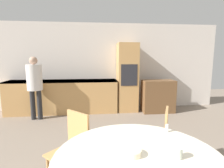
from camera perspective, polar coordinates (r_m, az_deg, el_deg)
wall_back at (r=5.40m, az=-2.83°, el=5.66°), size 7.18×0.05×2.60m
kitchen_counter at (r=5.24m, az=-15.70°, el=-3.81°), size 3.09×0.60×0.93m
oven_unit at (r=5.18m, az=4.98°, el=2.14°), size 0.58×0.59×1.99m
sideboard at (r=5.26m, az=14.77°, el=-3.88°), size 0.91×0.45×0.93m
chair_far_left at (r=2.33m, az=-12.73°, el=-18.95°), size 0.57×0.57×0.91m
chair_far_right at (r=2.55m, az=14.91°, el=-16.55°), size 0.53×0.53×0.91m
person_standing at (r=4.79m, az=-23.93°, el=0.76°), size 0.37×0.37×1.60m
cup at (r=1.61m, az=20.64°, el=-20.32°), size 0.08×0.08×0.09m
bowl_near at (r=1.57m, az=6.52°, el=-21.30°), size 0.16×0.16×0.05m
salt_shaker at (r=2.06m, az=17.51°, el=-13.58°), size 0.03×0.03×0.09m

